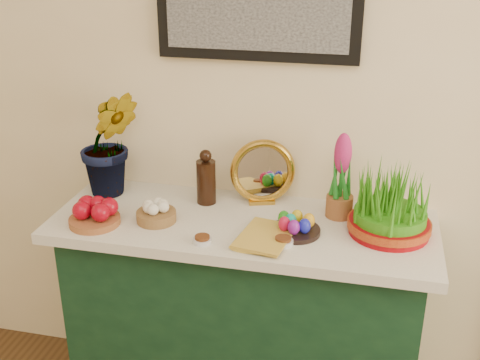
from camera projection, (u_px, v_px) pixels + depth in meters
name	position (u px, v px, depth m)	size (l,w,h in m)	color
sideboard	(243.00, 324.00, 2.39)	(1.30, 0.45, 0.85)	#153C22
tablecloth	(243.00, 225.00, 2.21)	(1.40, 0.55, 0.04)	white
hyacinth_green	(108.00, 126.00, 2.31)	(0.28, 0.24, 0.56)	#1F7E22
apple_bowl	(94.00, 214.00, 2.16)	(0.19, 0.19, 0.09)	#95542D
garlic_basket	(156.00, 213.00, 2.18)	(0.19, 0.19, 0.08)	olive
vinegar_cruet	(206.00, 180.00, 2.31)	(0.07, 0.07, 0.22)	black
mirror	(263.00, 172.00, 2.30)	(0.26, 0.13, 0.25)	#BB8D30
book	(242.00, 232.00, 2.09)	(0.16, 0.23, 0.03)	gold
spice_dish_left	(202.00, 240.00, 2.04)	(0.06, 0.06, 0.03)	silver
spice_dish_right	(283.00, 241.00, 2.03)	(0.07, 0.07, 0.03)	silver
egg_plate	(295.00, 226.00, 2.10)	(0.22, 0.22, 0.07)	black
hyacinth_pink	(341.00, 180.00, 2.18)	(0.10, 0.10, 0.32)	#96572E
wheatgrass_sabzeh	(391.00, 207.00, 2.07)	(0.29, 0.29, 0.24)	#90050B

